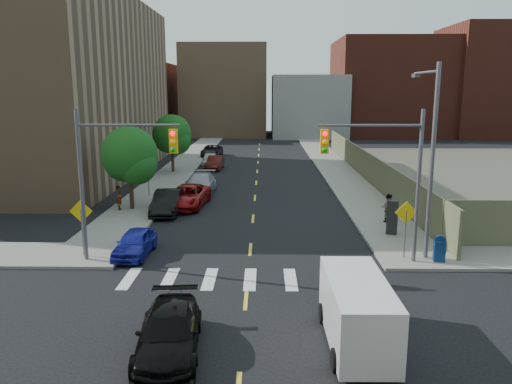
{
  "coord_description": "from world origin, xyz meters",
  "views": [
    {
      "loc": [
        0.67,
        -15.75,
        7.84
      ],
      "look_at": [
        0.21,
        12.47,
        2.0
      ],
      "focal_mm": 35.0,
      "sensor_mm": 36.0,
      "label": 1
    }
  ],
  "objects_px": {
    "parked_car_red": "(187,196)",
    "black_sedan": "(169,332)",
    "parked_car_blue": "(135,243)",
    "pedestrian_east": "(388,208)",
    "parked_car_silver": "(200,184)",
    "parked_car_grey": "(212,151)",
    "pedestrian_west": "(119,198)",
    "parked_car_white": "(210,160)",
    "parked_car_maroon": "(215,163)",
    "parked_car_black": "(167,202)",
    "cargo_van": "(356,309)",
    "payphone": "(392,217)",
    "mailbox": "(439,249)"
  },
  "relations": [
    {
      "from": "parked_car_silver",
      "to": "parked_car_white",
      "type": "xyz_separation_m",
      "value": [
        -0.71,
        13.56,
        -0.04
      ]
    },
    {
      "from": "cargo_van",
      "to": "pedestrian_west",
      "type": "height_order",
      "value": "cargo_van"
    },
    {
      "from": "parked_car_grey",
      "to": "parked_car_white",
      "type": "bearing_deg",
      "value": -85.16
    },
    {
      "from": "parked_car_silver",
      "to": "black_sedan",
      "type": "height_order",
      "value": "parked_car_silver"
    },
    {
      "from": "parked_car_silver",
      "to": "pedestrian_east",
      "type": "xyz_separation_m",
      "value": [
        12.15,
        -8.75,
        0.24
      ]
    },
    {
      "from": "parked_car_grey",
      "to": "pedestrian_west",
      "type": "height_order",
      "value": "pedestrian_west"
    },
    {
      "from": "parked_car_black",
      "to": "black_sedan",
      "type": "distance_m",
      "value": 17.49
    },
    {
      "from": "parked_car_black",
      "to": "parked_car_silver",
      "type": "distance_m",
      "value": 6.5
    },
    {
      "from": "mailbox",
      "to": "payphone",
      "type": "relative_size",
      "value": 0.67
    },
    {
      "from": "black_sedan",
      "to": "parked_car_silver",
      "type": "bearing_deg",
      "value": 90.37
    },
    {
      "from": "parked_car_red",
      "to": "black_sedan",
      "type": "distance_m",
      "value": 19.21
    },
    {
      "from": "parked_car_blue",
      "to": "payphone",
      "type": "relative_size",
      "value": 1.99
    },
    {
      "from": "parked_car_blue",
      "to": "parked_car_maroon",
      "type": "height_order",
      "value": "parked_car_maroon"
    },
    {
      "from": "black_sedan",
      "to": "payphone",
      "type": "distance_m",
      "value": 15.71
    },
    {
      "from": "parked_car_white",
      "to": "parked_car_maroon",
      "type": "xyz_separation_m",
      "value": [
        0.71,
        -1.86,
        -0.05
      ]
    },
    {
      "from": "pedestrian_west",
      "to": "parked_car_white",
      "type": "bearing_deg",
      "value": -21.18
    },
    {
      "from": "payphone",
      "to": "pedestrian_east",
      "type": "bearing_deg",
      "value": 101.97
    },
    {
      "from": "parked_car_white",
      "to": "pedestrian_east",
      "type": "xyz_separation_m",
      "value": [
        12.86,
        -22.3,
        0.28
      ]
    },
    {
      "from": "black_sedan",
      "to": "cargo_van",
      "type": "bearing_deg",
      "value": 3.0
    },
    {
      "from": "parked_car_blue",
      "to": "pedestrian_east",
      "type": "relative_size",
      "value": 2.19
    },
    {
      "from": "parked_car_grey",
      "to": "pedestrian_west",
      "type": "xyz_separation_m",
      "value": [
        -3.18,
        -27.13,
        0.26
      ]
    },
    {
      "from": "parked_car_red",
      "to": "black_sedan",
      "type": "relative_size",
      "value": 1.16
    },
    {
      "from": "parked_car_silver",
      "to": "payphone",
      "type": "height_order",
      "value": "payphone"
    },
    {
      "from": "payphone",
      "to": "parked_car_black",
      "type": "bearing_deg",
      "value": 179.96
    },
    {
      "from": "parked_car_silver",
      "to": "pedestrian_west",
      "type": "distance_m",
      "value": 7.51
    },
    {
      "from": "parked_car_maroon",
      "to": "parked_car_grey",
      "type": "height_order",
      "value": "parked_car_grey"
    },
    {
      "from": "parked_car_blue",
      "to": "parked_car_silver",
      "type": "relative_size",
      "value": 0.71
    },
    {
      "from": "payphone",
      "to": "parked_car_blue",
      "type": "bearing_deg",
      "value": -145.32
    },
    {
      "from": "parked_car_red",
      "to": "parked_car_white",
      "type": "relative_size",
      "value": 1.26
    },
    {
      "from": "parked_car_silver",
      "to": "black_sedan",
      "type": "xyz_separation_m",
      "value": [
        2.03,
        -23.53,
        -0.09
      ]
    },
    {
      "from": "parked_car_red",
      "to": "payphone",
      "type": "relative_size",
      "value": 2.84
    },
    {
      "from": "parked_car_maroon",
      "to": "payphone",
      "type": "bearing_deg",
      "value": -59.85
    },
    {
      "from": "parked_car_silver",
      "to": "parked_car_blue",
      "type": "bearing_deg",
      "value": -93.68
    },
    {
      "from": "cargo_van",
      "to": "parked_car_maroon",
      "type": "bearing_deg",
      "value": 102.2
    },
    {
      "from": "black_sedan",
      "to": "pedestrian_west",
      "type": "distance_m",
      "value": 18.68
    },
    {
      "from": "parked_car_maroon",
      "to": "cargo_van",
      "type": "height_order",
      "value": "cargo_van"
    },
    {
      "from": "black_sedan",
      "to": "parked_car_red",
      "type": "bearing_deg",
      "value": 92.52
    },
    {
      "from": "parked_car_white",
      "to": "pedestrian_east",
      "type": "relative_size",
      "value": 2.48
    },
    {
      "from": "parked_car_blue",
      "to": "cargo_van",
      "type": "xyz_separation_m",
      "value": [
        9.07,
        -8.2,
        0.48
      ]
    },
    {
      "from": "parked_car_maroon",
      "to": "parked_car_blue",
      "type": "bearing_deg",
      "value": -89.9
    },
    {
      "from": "parked_car_white",
      "to": "pedestrian_west",
      "type": "bearing_deg",
      "value": -105.08
    },
    {
      "from": "parked_car_blue",
      "to": "black_sedan",
      "type": "relative_size",
      "value": 0.81
    },
    {
      "from": "parked_car_silver",
      "to": "parked_car_black",
      "type": "bearing_deg",
      "value": -100.12
    },
    {
      "from": "parked_car_blue",
      "to": "parked_car_maroon",
      "type": "bearing_deg",
      "value": 89.91
    },
    {
      "from": "parked_car_red",
      "to": "black_sedan",
      "type": "height_order",
      "value": "parked_car_red"
    },
    {
      "from": "black_sedan",
      "to": "pedestrian_east",
      "type": "xyz_separation_m",
      "value": [
        10.12,
        14.78,
        0.34
      ]
    },
    {
      "from": "mailbox",
      "to": "pedestrian_west",
      "type": "distance_m",
      "value": 19.79
    },
    {
      "from": "parked_car_maroon",
      "to": "parked_car_black",
      "type": "bearing_deg",
      "value": -91.18
    },
    {
      "from": "parked_car_grey",
      "to": "pedestrian_west",
      "type": "relative_size",
      "value": 3.1
    },
    {
      "from": "parked_car_blue",
      "to": "parked_car_maroon",
      "type": "distance_m",
      "value": 26.29
    }
  ]
}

